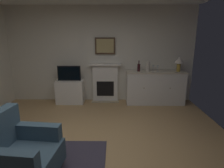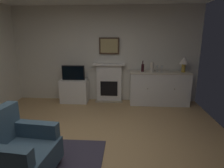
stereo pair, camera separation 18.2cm
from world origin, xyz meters
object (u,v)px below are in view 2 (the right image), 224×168
Objects in this scene: armchair at (17,151)px; tv_set at (73,73)px; framed_picture at (109,46)px; fireplace_unit at (109,82)px; table_lamp at (184,62)px; wine_glass_left at (157,67)px; tv_cabinet at (74,91)px; vase_decorative at (152,67)px; sideboard_cabinet at (159,88)px; wine_glass_center at (162,67)px; wine_bottle at (143,68)px.

tv_set is at bearing 90.30° from armchair.
armchair is at bearing -106.99° from framed_picture.
table_lamp reaches higher than fireplace_unit.
table_lamp reaches higher than wine_glass_left.
tv_set is at bearing -166.69° from framed_picture.
table_lamp is 2.97m from tv_set.
framed_picture reaches higher than wine_glass_left.
tv_cabinet is (-2.28, -0.01, -0.70)m from wine_glass_left.
framed_picture is 1.96× the size of vase_decorative.
tv_set is (-2.28, -0.03, -0.18)m from wine_glass_left.
armchair is (-2.11, -2.87, -0.66)m from vase_decorative.
wine_glass_left is (-0.67, 0.02, -0.16)m from table_lamp.
framed_picture is 0.89× the size of tv_set.
tv_cabinet is (-2.36, 0.02, -0.13)m from sideboard_cabinet.
sideboard_cabinet is at bearing -7.30° from fireplace_unit.
fireplace_unit is at bearing 171.70° from wine_glass_center.
wine_bottle reaches higher than fireplace_unit.
sideboard_cabinet is 0.64m from vase_decorative.
wine_glass_center is (-0.56, -0.03, -0.16)m from table_lamp.
fireplace_unit is at bearing 168.81° from vase_decorative.
wine_bottle is at bearing 175.48° from wine_glass_center.
vase_decorative is at bearing -1.75° from tv_cabinet.
tv_set is at bearing -179.17° from wine_glass_left.
vase_decorative is (-0.83, -0.05, -0.14)m from table_lamp.
sideboard_cabinet is (1.38, -0.18, -0.09)m from fireplace_unit.
framed_picture is 3.33× the size of wine_glass_left.
fireplace_unit is 1.77× the size of tv_set.
vase_decorative is (0.24, -0.06, 0.03)m from wine_bottle.
framed_picture is at bearing 169.91° from wine_glass_center.
table_lamp is 1.08m from wine_bottle.
wine_glass_center is 2.40m from tv_set.
wine_glass_left is 2.39m from tv_cabinet.
sideboard_cabinet is 5.51× the size of wine_bottle.
tv_set is (-2.36, -0.01, 0.40)m from sideboard_cabinet.
wine_glass_center is at bearing -1.06° from tv_cabinet.
fireplace_unit reaches higher than tv_set.
table_lamp is at bearing -5.12° from fireplace_unit.
sideboard_cabinet is 2.39m from tv_set.
vase_decorative reaches higher than sideboard_cabinet.
framed_picture reaches higher than tv_set.
armchair is (-1.87, -2.93, -0.63)m from wine_bottle.
sideboard_cabinet is at bearing 12.00° from vase_decorative.
wine_glass_center is 2.49m from tv_cabinet.
wine_bottle is 1.90m from tv_set.
tv_set is (-0.98, -0.23, -0.72)m from framed_picture.
vase_decorative is 3.62m from armchair.
wine_glass_left reaches higher than armchair.
armchair is at bearing -107.22° from fireplace_unit.
armchair is at bearing -126.30° from vase_decorative.
sideboard_cabinet is at bearing -180.00° from table_lamp.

